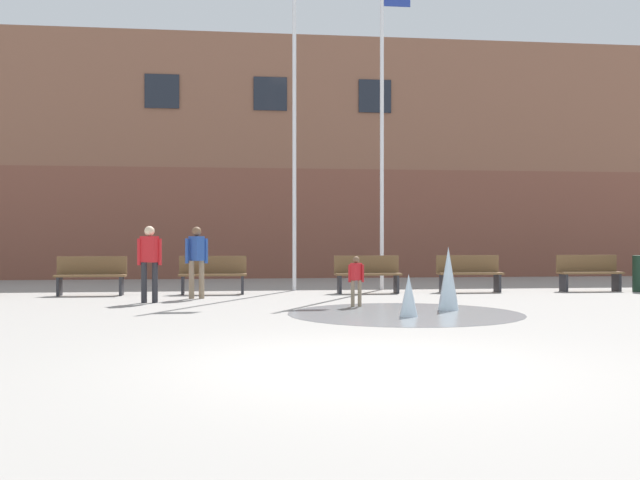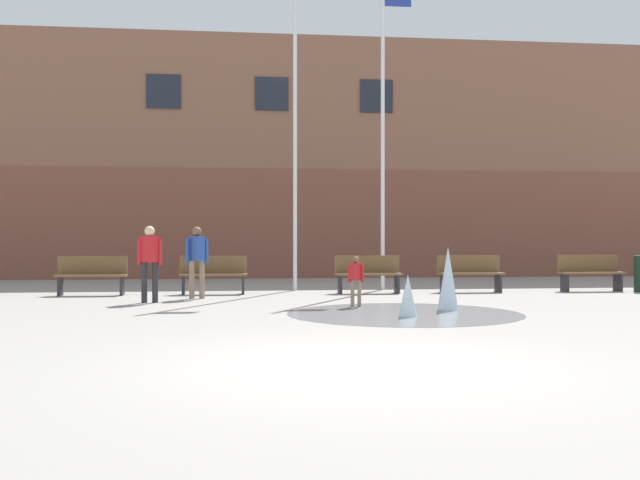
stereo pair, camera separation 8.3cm
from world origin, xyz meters
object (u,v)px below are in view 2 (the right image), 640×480
park_bench_center (368,273)px  teen_by_trashcan (197,256)px  park_bench_under_right_flagpole (470,273)px  child_running (356,277)px  flagpole_left (296,116)px  flagpole_right (384,122)px  park_bench_left_of_flagpoles (92,275)px  park_bench_near_trashcan (590,272)px  adult_in_red (150,258)px  park_bench_under_left_flagpole (213,274)px

park_bench_center → teen_by_trashcan: 4.23m
park_bench_under_right_flagpole → child_running: bearing=-134.2°
teen_by_trashcan → flagpole_left: flagpole_left is taller
teen_by_trashcan → flagpole_right: flagpole_right is taller
park_bench_under_right_flagpole → flagpole_left: (-4.21, 1.14, 3.98)m
park_bench_left_of_flagpoles → flagpole_left: flagpole_left is taller
teen_by_trashcan → flagpole_right: bearing=81.1°
park_bench_near_trashcan → park_bench_left_of_flagpoles: bearing=179.7°
park_bench_under_right_flagpole → flagpole_left: 5.91m
park_bench_left_of_flagpoles → park_bench_center: bearing=-0.6°
flagpole_right → adult_in_red: bearing=-149.7°
adult_in_red → flagpole_right: 7.33m
adult_in_red → flagpole_left: bearing=-106.3°
park_bench_under_left_flagpole → flagpole_left: (2.07, 1.06, 3.98)m
park_bench_left_of_flagpoles → park_bench_under_left_flagpole: 2.81m
adult_in_red → park_bench_near_trashcan: bearing=-139.7°
child_running → teen_by_trashcan: bearing=104.1°
park_bench_center → flagpole_right: (0.63, 1.18, 3.87)m
park_bench_center → flagpole_left: 4.47m
adult_in_red → flagpole_left: size_ratio=0.19×
park_bench_left_of_flagpoles → park_bench_under_right_flagpole: 9.09m
flagpole_right → park_bench_left_of_flagpoles: bearing=-171.2°
park_bench_under_right_flagpole → child_running: 4.94m
adult_in_red → child_running: (4.09, -1.42, -0.35)m
park_bench_under_right_flagpole → child_running: size_ratio=1.62×
child_running → park_bench_under_left_flagpole: bearing=89.1°
park_bench_left_of_flagpoles → park_bench_under_right_flagpole: (9.09, -0.03, 0.00)m
park_bench_left_of_flagpoles → park_bench_near_trashcan: bearing=-0.3°
adult_in_red → flagpole_left: flagpole_left is taller
park_bench_center → flagpole_right: 4.09m
park_bench_under_left_flagpole → park_bench_under_right_flagpole: 6.28m
park_bench_near_trashcan → child_running: 7.43m
park_bench_center → adult_in_red: adult_in_red is taller
park_bench_under_left_flagpole → adult_in_red: 2.58m
park_bench_under_right_flagpole → teen_by_trashcan: teen_by_trashcan is taller
park_bench_left_of_flagpoles → teen_by_trashcan: 2.79m
park_bench_under_left_flagpole → park_bench_center: same height
park_bench_center → teen_by_trashcan: size_ratio=1.01×
flagpole_left → park_bench_near_trashcan: bearing=-9.1°
park_bench_center → park_bench_left_of_flagpoles: bearing=179.4°
adult_in_red → child_running: size_ratio=1.61×
park_bench_left_of_flagpoles → park_bench_under_right_flagpole: bearing=-0.2°
teen_by_trashcan → adult_in_red: bearing=-78.8°
park_bench_left_of_flagpoles → park_bench_under_right_flagpole: size_ratio=1.00×
park_bench_center → adult_in_red: size_ratio=1.01×
adult_in_red → park_bench_center: bearing=-128.1°
child_running → flagpole_left: size_ratio=0.12×
park_bench_near_trashcan → flagpole_right: bearing=166.9°
park_bench_under_left_flagpole → park_bench_near_trashcan: bearing=-0.7°
adult_in_red → flagpole_right: (5.60, 3.27, 3.41)m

